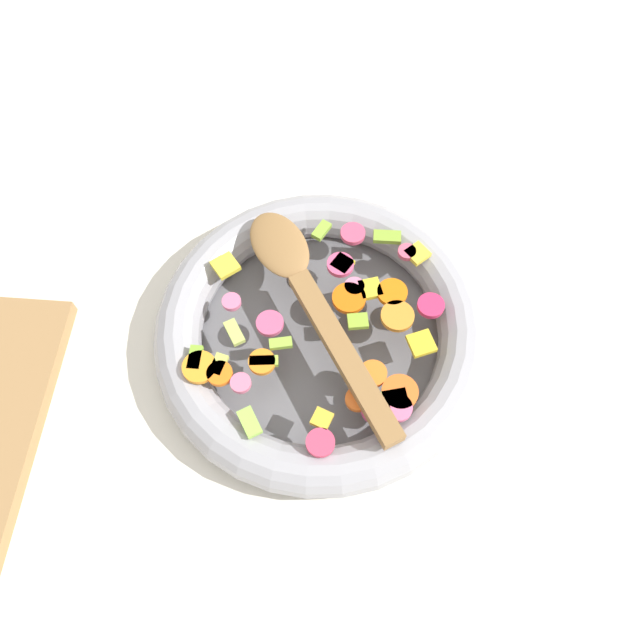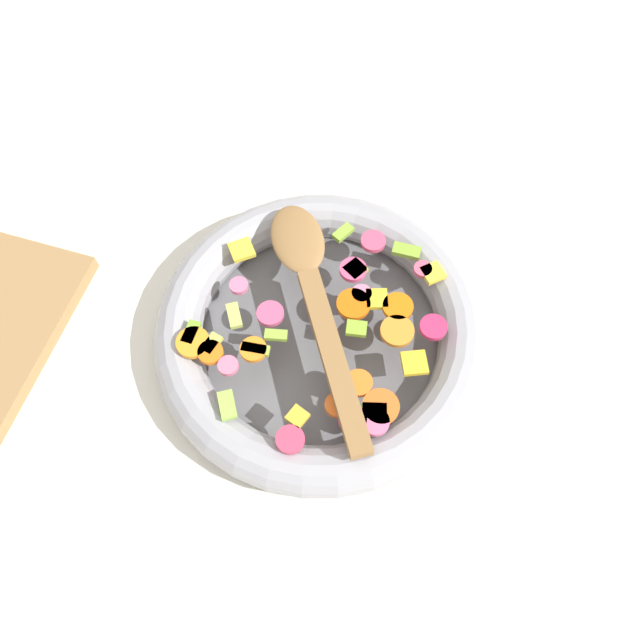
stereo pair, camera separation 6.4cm
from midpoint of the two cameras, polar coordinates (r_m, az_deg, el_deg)
The scene contains 4 objects.
ground_plane at distance 0.68m, azimuth -2.66°, elevation -2.19°, with size 4.00×4.00×0.00m, color silver.
skillet at distance 0.66m, azimuth -2.74°, elevation -1.37°, with size 0.35×0.35×0.05m.
chopped_vegetables at distance 0.63m, azimuth -1.63°, elevation -1.36°, with size 0.28×0.26×0.01m.
wooden_spoon at distance 0.64m, azimuth -3.98°, elevation 2.21°, with size 0.27×0.19×0.01m.
Camera 1 is at (-0.29, -0.02, 0.62)m, focal length 35.00 mm.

